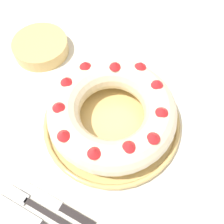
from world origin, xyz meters
name	(u,v)px	position (x,y,z in m)	size (l,w,h in m)	color
ground_plane	(112,188)	(0.00, 0.00, 0.00)	(8.00, 8.00, 0.00)	#4C4742
dining_table	(113,130)	(0.00, 0.00, 0.67)	(1.31, 1.23, 0.76)	silver
serving_dish	(112,122)	(-0.02, -0.01, 0.77)	(0.34, 0.34, 0.02)	tan
bundt_cake	(112,112)	(-0.02, -0.01, 0.82)	(0.31, 0.31, 0.09)	beige
fork	(37,207)	(-0.28, 0.04, 0.76)	(0.02, 0.20, 0.01)	black
cake_knife	(62,208)	(-0.25, -0.01, 0.76)	(0.02, 0.18, 0.01)	black
side_bowl	(41,47)	(0.10, 0.29, 0.78)	(0.16, 0.16, 0.04)	tan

